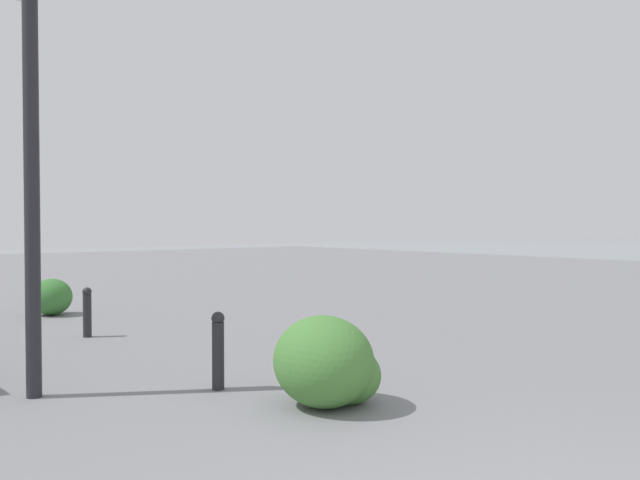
# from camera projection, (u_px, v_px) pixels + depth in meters

# --- Properties ---
(lamppost) EXTENTS (0.98, 0.28, 4.09)m
(lamppost) POSITION_uv_depth(u_px,v_px,m) (31.00, 108.00, 5.85)
(lamppost) COLOR #232328
(lamppost) RESTS_ON ground
(bollard_near) EXTENTS (0.13, 0.13, 0.77)m
(bollard_near) POSITION_uv_depth(u_px,v_px,m) (218.00, 349.00, 6.18)
(bollard_near) COLOR #232328
(bollard_near) RESTS_ON ground
(bollard_mid) EXTENTS (0.13, 0.13, 0.72)m
(bollard_mid) POSITION_uv_depth(u_px,v_px,m) (87.00, 311.00, 9.06)
(bollard_mid) COLOR #232328
(bollard_mid) RESTS_ON ground
(shrub_low) EXTENTS (0.96, 0.87, 0.82)m
(shrub_low) POSITION_uv_depth(u_px,v_px,m) (323.00, 361.00, 5.59)
(shrub_low) COLOR #477F38
(shrub_low) RESTS_ON ground
(shrub_round) EXTENTS (0.77, 0.70, 0.66)m
(shrub_round) POSITION_uv_depth(u_px,v_px,m) (52.00, 297.00, 11.26)
(shrub_round) COLOR #387533
(shrub_round) RESTS_ON ground
(shrub_wide) EXTENTS (0.62, 0.56, 0.53)m
(shrub_wide) POSITION_uv_depth(u_px,v_px,m) (349.00, 374.00, 5.70)
(shrub_wide) COLOR #477F38
(shrub_wide) RESTS_ON ground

